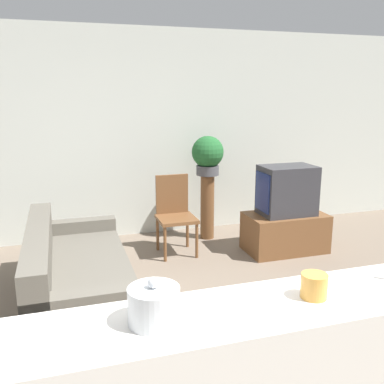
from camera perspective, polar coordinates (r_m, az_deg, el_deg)
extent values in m
cube|color=silver|center=(5.68, -7.93, 7.57)|extent=(9.00, 0.06, 2.70)
cube|color=#605B51|center=(4.09, -14.60, -11.67)|extent=(0.87, 1.94, 0.41)
cube|color=#605B51|center=(3.96, -19.78, -7.15)|extent=(0.20, 1.94, 0.33)
cube|color=#605B51|center=(3.27, -13.79, -17.04)|extent=(0.87, 0.16, 0.54)
cube|color=#605B51|center=(4.89, -15.21, -6.68)|extent=(0.87, 0.16, 0.54)
cube|color=brown|center=(5.33, 12.28, -5.28)|extent=(0.95, 0.55, 0.46)
cube|color=#333338|center=(5.19, 12.56, 0.23)|extent=(0.63, 0.42, 0.59)
cube|color=navy|center=(5.04, 9.40, -0.02)|extent=(0.02, 0.34, 0.46)
cube|color=brown|center=(5.05, -2.07, -3.60)|extent=(0.44, 0.44, 0.04)
cube|color=brown|center=(5.17, -2.69, -0.25)|extent=(0.40, 0.04, 0.47)
cylinder|color=brown|center=(4.90, -3.62, -6.95)|extent=(0.04, 0.04, 0.42)
cylinder|color=brown|center=(5.00, 0.64, -6.52)|extent=(0.04, 0.04, 0.42)
cylinder|color=brown|center=(5.25, -4.61, -5.58)|extent=(0.04, 0.04, 0.42)
cylinder|color=brown|center=(5.34, -0.62, -5.20)|extent=(0.04, 0.04, 0.42)
cylinder|color=brown|center=(5.61, 2.05, -1.98)|extent=(0.18, 0.18, 0.85)
cylinder|color=#4C4C51|center=(5.50, 2.09, 2.93)|extent=(0.29, 0.29, 0.12)
sphere|color=#23602D|center=(5.47, 2.11, 5.36)|extent=(0.41, 0.41, 0.41)
cylinder|color=silver|center=(1.73, -5.10, -14.85)|extent=(0.21, 0.21, 0.15)
sphere|color=silver|center=(1.68, -5.17, -11.94)|extent=(0.05, 0.05, 0.05)
cylinder|color=gold|center=(1.99, 15.96, -11.94)|extent=(0.12, 0.12, 0.11)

